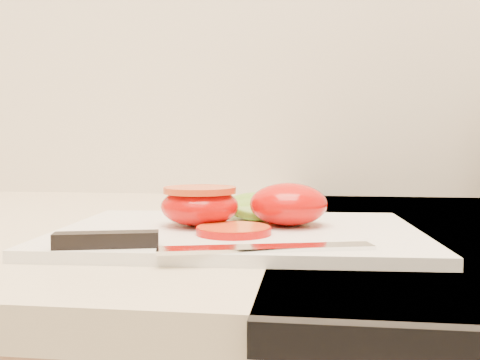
# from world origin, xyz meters

# --- Properties ---
(cutting_board) EXTENTS (0.35, 0.26, 0.01)m
(cutting_board) POSITION_xyz_m (0.13, 1.57, 0.94)
(cutting_board) COLOR silver
(cutting_board) RESTS_ON counter
(tomato_half_dome) EXTENTS (0.08, 0.08, 0.04)m
(tomato_half_dome) POSITION_xyz_m (0.18, 1.60, 0.96)
(tomato_half_dome) COLOR #D30700
(tomato_half_dome) RESTS_ON cutting_board
(tomato_half_cut) EXTENTS (0.08, 0.08, 0.04)m
(tomato_half_cut) POSITION_xyz_m (0.09, 1.58, 0.96)
(tomato_half_cut) COLOR #D30700
(tomato_half_cut) RESTS_ON cutting_board
(tomato_slice_0) EXTENTS (0.06, 0.06, 0.01)m
(tomato_slice_0) POSITION_xyz_m (0.13, 1.54, 0.94)
(tomato_slice_0) COLOR #D55F22
(tomato_slice_0) RESTS_ON cutting_board
(lettuce_leaf_0) EXTENTS (0.13, 0.12, 0.02)m
(lettuce_leaf_0) POSITION_xyz_m (0.16, 1.65, 0.95)
(lettuce_leaf_0) COLOR #74B32F
(lettuce_leaf_0) RESTS_ON cutting_board
(knife) EXTENTS (0.25, 0.06, 0.01)m
(knife) POSITION_xyz_m (0.09, 1.47, 0.94)
(knife) COLOR silver
(knife) RESTS_ON cutting_board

